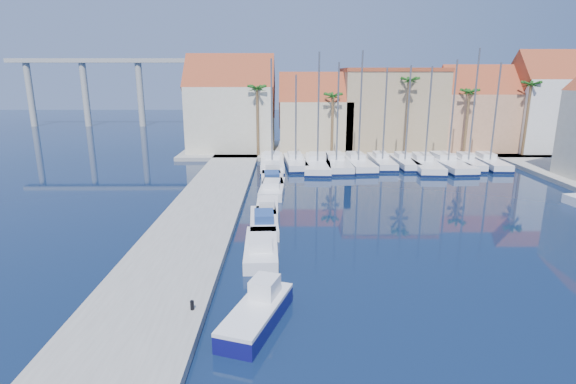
{
  "coord_description": "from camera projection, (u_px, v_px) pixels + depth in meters",
  "views": [
    {
      "loc": [
        -2.23,
        -18.29,
        11.11
      ],
      "look_at": [
        -2.08,
        12.64,
        3.0
      ],
      "focal_mm": 28.0,
      "sensor_mm": 36.0,
      "label": 1
    }
  ],
  "objects": [
    {
      "name": "ground",
      "position": [
        335.0,
        325.0,
        20.52
      ],
      "size": [
        260.0,
        260.0,
        0.0
      ],
      "primitive_type": "plane",
      "color": "black",
      "rests_on": "ground"
    },
    {
      "name": "quay_west",
      "position": [
        195.0,
        225.0,
        33.47
      ],
      "size": [
        6.0,
        77.0,
        0.5
      ],
      "primitive_type": "cube",
      "color": "gray",
      "rests_on": "ground"
    },
    {
      "name": "shore_north",
      "position": [
        368.0,
        150.0,
        66.94
      ],
      "size": [
        54.0,
        16.0,
        0.5
      ],
      "primitive_type": "cube",
      "color": "gray",
      "rests_on": "ground"
    },
    {
      "name": "bollard",
      "position": [
        192.0,
        305.0,
        20.84
      ],
      "size": [
        0.18,
        0.18,
        0.45
      ],
      "primitive_type": "cylinder",
      "color": "black",
      "rests_on": "quay_west"
    },
    {
      "name": "fishing_boat",
      "position": [
        258.0,
        311.0,
        20.53
      ],
      "size": [
        3.36,
        5.59,
        1.86
      ],
      "rotation": [
        0.0,
        0.0,
        -0.32
      ],
      "color": "#0F0E55",
      "rests_on": "ground"
    },
    {
      "name": "motorboat_west_0",
      "position": [
        261.0,
        248.0,
        28.37
      ],
      "size": [
        2.29,
        6.41,
        1.4
      ],
      "rotation": [
        0.0,
        0.0,
        0.04
      ],
      "color": "white",
      "rests_on": "ground"
    },
    {
      "name": "motorboat_west_1",
      "position": [
        264.0,
        222.0,
        33.39
      ],
      "size": [
        2.4,
        6.33,
        1.4
      ],
      "rotation": [
        0.0,
        0.0,
        0.07
      ],
      "color": "white",
      "rests_on": "ground"
    },
    {
      "name": "motorboat_west_2",
      "position": [
        267.0,
        208.0,
        36.83
      ],
      "size": [
        1.88,
        5.54,
        1.4
      ],
      "rotation": [
        0.0,
        0.0,
        0.02
      ],
      "color": "white",
      "rests_on": "ground"
    },
    {
      "name": "motorboat_west_3",
      "position": [
        272.0,
        188.0,
        43.25
      ],
      "size": [
        2.44,
        6.87,
        1.4
      ],
      "rotation": [
        0.0,
        0.0,
        -0.04
      ],
      "color": "white",
      "rests_on": "ground"
    },
    {
      "name": "motorboat_west_4",
      "position": [
        272.0,
        179.0,
        46.87
      ],
      "size": [
        2.6,
        6.82,
        1.4
      ],
      "rotation": [
        0.0,
        0.0,
        0.07
      ],
      "color": "white",
      "rests_on": "ground"
    },
    {
      "name": "motorboat_west_5",
      "position": [
        273.0,
        169.0,
        51.81
      ],
      "size": [
        2.5,
        7.32,
        1.4
      ],
      "rotation": [
        0.0,
        0.0,
        0.02
      ],
      "color": "white",
      "rests_on": "ground"
    },
    {
      "name": "sailboat_0",
      "position": [
        272.0,
        162.0,
        55.54
      ],
      "size": [
        3.22,
        10.71,
        12.92
      ],
      "rotation": [
        0.0,
        0.0,
        0.04
      ],
      "color": "white",
      "rests_on": "ground"
    },
    {
      "name": "sailboat_1",
      "position": [
        295.0,
        162.0,
        55.71
      ],
      "size": [
        3.06,
        9.16,
        11.1
      ],
      "rotation": [
        0.0,
        0.0,
        0.08
      ],
      "color": "white",
      "rests_on": "ground"
    },
    {
      "name": "sailboat_2",
      "position": [
        317.0,
        163.0,
        54.87
      ],
      "size": [
        3.67,
        11.58,
        13.65
      ],
      "rotation": [
        0.0,
        0.0,
        -0.06
      ],
      "color": "white",
      "rests_on": "ground"
    },
    {
      "name": "sailboat_3",
      "position": [
        336.0,
        163.0,
        55.44
      ],
      "size": [
        3.22,
        11.03,
        12.5
      ],
      "rotation": [
        0.0,
        0.0,
        0.03
      ],
      "color": "white",
      "rests_on": "ground"
    },
    {
      "name": "sailboat_4",
      "position": [
        357.0,
        162.0,
        55.55
      ],
      "size": [
        3.45,
        10.4,
        13.82
      ],
      "rotation": [
        0.0,
        0.0,
        0.07
      ],
      "color": "white",
      "rests_on": "ground"
    },
    {
      "name": "sailboat_5",
      "position": [
        381.0,
        161.0,
        56.15
      ],
      "size": [
        2.32,
        8.68,
        11.91
      ],
      "rotation": [
        0.0,
        0.0,
        0.0
      ],
      "color": "white",
      "rests_on": "ground"
    },
    {
      "name": "sailboat_6",
      "position": [
        404.0,
        162.0,
        55.82
      ],
      "size": [
        2.43,
        8.22,
        12.18
      ],
      "rotation": [
        0.0,
        0.0,
        0.03
      ],
      "color": "white",
      "rests_on": "ground"
    },
    {
      "name": "sailboat_7",
      "position": [
        424.0,
        164.0,
        54.86
      ],
      "size": [
        3.78,
        11.21,
        12.04
      ],
      "rotation": [
        0.0,
        0.0,
        -0.08
      ],
      "color": "white",
      "rests_on": "ground"
    },
    {
      "name": "sailboat_8",
      "position": [
        446.0,
        163.0,
        55.38
      ],
      "size": [
        3.94,
        11.65,
        12.79
      ],
      "rotation": [
        0.0,
        0.0,
        0.08
      ],
      "color": "white",
      "rests_on": "ground"
    },
    {
      "name": "sailboat_9",
      "position": [
        467.0,
        162.0,
        55.63
      ],
      "size": [
        2.73,
        8.52,
        14.1
      ],
      "rotation": [
        0.0,
        0.0,
        -0.06
      ],
      "color": "white",
      "rests_on": "ground"
    },
    {
      "name": "sailboat_10",
      "position": [
        488.0,
        162.0,
        55.79
      ],
      "size": [
        2.69,
        9.18,
        12.48
      ],
      "rotation": [
        0.0,
        0.0,
        -0.03
      ],
      "color": "white",
      "rests_on": "ground"
    },
    {
      "name": "building_0",
      "position": [
        232.0,
        108.0,
        64.28
      ],
      "size": [
        12.3,
        9.0,
        13.5
      ],
      "color": "beige",
      "rests_on": "shore_north"
    },
    {
      "name": "building_1",
      "position": [
        315.0,
        116.0,
        64.65
      ],
      "size": [
        10.3,
        8.0,
        11.0
      ],
      "color": "#C4AE8A",
      "rests_on": "shore_north"
    },
    {
      "name": "building_2",
      "position": [
        390.0,
        109.0,
        65.43
      ],
      "size": [
        14.2,
        10.2,
        11.5
      ],
      "color": "tan",
      "rests_on": "shore_north"
    },
    {
      "name": "building_3",
      "position": [
        475.0,
        112.0,
        64.62
      ],
      "size": [
        10.3,
        8.0,
        12.0
      ],
      "color": "tan",
      "rests_on": "shore_north"
    },
    {
      "name": "building_4",
      "position": [
        542.0,
        105.0,
        63.41
      ],
      "size": [
        8.3,
        8.0,
        14.0
      ],
      "color": "silver",
      "rests_on": "shore_north"
    },
    {
      "name": "palm_0",
      "position": [
        257.0,
        91.0,
        58.82
      ],
      "size": [
        2.6,
        2.6,
        10.15
      ],
      "color": "brown",
      "rests_on": "shore_north"
    },
    {
      "name": "palm_1",
      "position": [
        333.0,
        98.0,
        59.1
      ],
      "size": [
        2.6,
        2.6,
        9.15
      ],
      "color": "brown",
      "rests_on": "shore_north"
    },
    {
      "name": "palm_2",
      "position": [
        410.0,
        83.0,
        58.67
      ],
      "size": [
        2.6,
        2.6,
        11.15
      ],
      "color": "brown",
      "rests_on": "shore_north"
    },
    {
      "name": "palm_3",
      "position": [
        470.0,
        94.0,
        59.07
      ],
      "size": [
        2.6,
        2.6,
        9.65
      ],
      "color": "brown",
      "rests_on": "shore_north"
    },
    {
      "name": "palm_4",
      "position": [
        531.0,
        87.0,
        58.87
      ],
      "size": [
        2.6,
        2.6,
        10.65
      ],
      "color": "brown",
      "rests_on": "shore_north"
    },
    {
      "name": "viaduct",
      "position": [
        116.0,
        79.0,
        97.05
      ],
      "size": [
        48.0,
        2.2,
        14.45
      ],
      "color": "#9E9E99",
      "rests_on": "ground"
    }
  ]
}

